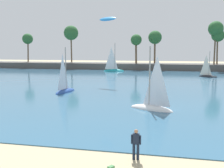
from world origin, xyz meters
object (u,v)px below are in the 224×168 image
at_px(person_at_waterline, 136,143).
at_px(sailboat_far_left, 207,74).
at_px(sailboat_mid_bay, 152,104).
at_px(sailboat_toward_headland, 65,88).
at_px(kite_aloft_high_over_bay, 108,19).
at_px(sailboat_near_shore, 113,68).

relative_size(person_at_waterline, sailboat_far_left, 0.29).
relative_size(sailboat_mid_bay, sailboat_toward_headland, 1.00).
height_order(sailboat_mid_bay, sailboat_toward_headland, sailboat_mid_bay).
distance_m(sailboat_far_left, kite_aloft_high_over_bay, 25.68).
xyz_separation_m(sailboat_toward_headland, sailboat_far_left, (21.87, 25.26, -0.06)).
bearing_deg(sailboat_mid_bay, sailboat_far_left, 73.96).
height_order(sailboat_near_shore, sailboat_mid_bay, sailboat_near_shore).
relative_size(sailboat_near_shore, kite_aloft_high_over_bay, 2.40).
distance_m(sailboat_mid_bay, kite_aloft_high_over_bay, 22.92).
bearing_deg(sailboat_mid_bay, sailboat_near_shore, 106.34).
relative_size(sailboat_near_shore, sailboat_toward_headland, 1.23).
relative_size(sailboat_toward_headland, sailboat_far_left, 1.12).
bearing_deg(kite_aloft_high_over_bay, sailboat_mid_bay, -42.53).
bearing_deg(sailboat_near_shore, kite_aloft_high_over_bay, -80.47).
distance_m(sailboat_near_shore, kite_aloft_high_over_bay, 27.64).
xyz_separation_m(person_at_waterline, kite_aloft_high_over_bay, (-8.48, 30.50, 9.97)).
height_order(person_at_waterline, sailboat_far_left, sailboat_far_left).
xyz_separation_m(sailboat_near_shore, sailboat_mid_bay, (12.89, -43.98, -0.13)).
height_order(person_at_waterline, sailboat_mid_bay, sailboat_mid_bay).
relative_size(sailboat_far_left, kite_aloft_high_over_bay, 1.75).
distance_m(person_at_waterline, sailboat_toward_headland, 23.45).
height_order(sailboat_toward_headland, kite_aloft_high_over_bay, kite_aloft_high_over_bay).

